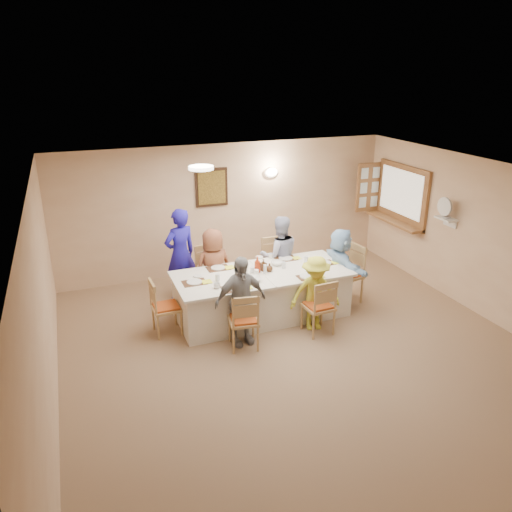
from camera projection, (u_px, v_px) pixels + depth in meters
name	position (u px, v px, depth m)	size (l,w,h in m)	color
ground	(305.00, 357.00, 7.01)	(7.00, 7.00, 0.00)	#987050
room_walls	(309.00, 257.00, 6.46)	(7.00, 7.00, 7.00)	tan
wall_picture	(212.00, 187.00, 9.32)	(0.62, 0.05, 0.72)	black
wall_sconce	(271.00, 172.00, 9.63)	(0.26, 0.09, 0.18)	white
ceiling_light	(201.00, 168.00, 7.10)	(0.36, 0.36, 0.05)	white
serving_hatch	(402.00, 195.00, 9.64)	(0.06, 1.50, 1.15)	brown
hatch_sill	(394.00, 221.00, 9.78)	(0.30, 1.50, 0.05)	brown
shutter_door	(369.00, 187.00, 10.21)	(0.55, 0.04, 1.00)	brown
fan_shelf	(446.00, 219.00, 8.47)	(0.22, 0.36, 0.03)	white
desk_fan	(446.00, 210.00, 8.40)	(0.30, 0.30, 0.28)	#A5A5A8
dining_table	(262.00, 294.00, 8.04)	(2.79, 1.18, 0.76)	silver
chair_back_left	(212.00, 275.00, 8.50)	(0.47, 0.47, 0.99)	tan
chair_back_right	(277.00, 266.00, 8.90)	(0.47, 0.47, 0.98)	tan
chair_front_left	(243.00, 319.00, 7.12)	(0.42, 0.42, 0.89)	tan
chair_front_right	(318.00, 305.00, 7.52)	(0.43, 0.43, 0.90)	tan
chair_left_end	(166.00, 306.00, 7.50)	(0.42, 0.42, 0.88)	tan
chair_right_end	(346.00, 274.00, 8.52)	(0.48, 0.48, 1.01)	tan
diner_back_left	(214.00, 268.00, 8.33)	(0.72, 0.53, 1.34)	brown
diner_back_right	(280.00, 256.00, 8.71)	(0.78, 0.65, 1.44)	#A4A8C8
diner_front_left	(241.00, 301.00, 7.14)	(0.83, 0.42, 1.35)	gray
diner_front_right	(315.00, 293.00, 7.57)	(0.84, 0.59, 1.19)	#D3D33A
diner_right_end	(340.00, 266.00, 8.41)	(0.41, 1.24, 1.33)	#A9D5FF
caregiver	(180.00, 254.00, 8.54)	(0.68, 0.56, 1.62)	#2019AD
placemat_fl	(235.00, 288.00, 7.34)	(0.37, 0.27, 0.01)	#472B19
plate_fl	(235.00, 288.00, 7.33)	(0.23, 0.23, 0.01)	white
napkin_fl	(247.00, 288.00, 7.35)	(0.13, 0.13, 0.01)	#FBFF35
placemat_fr	(308.00, 277.00, 7.74)	(0.32, 0.24, 0.01)	#472B19
plate_fr	(308.00, 276.00, 7.74)	(0.25, 0.25, 0.02)	white
napkin_fr	(320.00, 276.00, 7.75)	(0.13, 0.13, 0.01)	#FBFF35
placemat_bl	(218.00, 268.00, 8.07)	(0.36, 0.27, 0.01)	#472B19
plate_bl	(218.00, 268.00, 8.07)	(0.23, 0.23, 0.01)	white
napkin_bl	(230.00, 267.00, 8.08)	(0.15, 0.15, 0.01)	#FBFF35
placemat_br	(286.00, 259.00, 8.47)	(0.36, 0.27, 0.01)	#472B19
plate_br	(286.00, 258.00, 8.47)	(0.23, 0.23, 0.01)	white
napkin_br	(297.00, 258.00, 8.49)	(0.13, 0.13, 0.01)	#FBFF35
placemat_le	(194.00, 283.00, 7.54)	(0.36, 0.27, 0.01)	#472B19
plate_le	(194.00, 282.00, 7.53)	(0.23, 0.23, 0.01)	white
napkin_le	(207.00, 282.00, 7.55)	(0.15, 0.15, 0.01)	#FBFF35
placemat_re	(325.00, 263.00, 8.28)	(0.33, 0.24, 0.01)	#472B19
plate_re	(325.00, 263.00, 8.28)	(0.22, 0.22, 0.01)	white
napkin_re	(336.00, 262.00, 8.29)	(0.13, 0.13, 0.01)	#FBFF35
teacup_a	(217.00, 286.00, 7.34)	(0.12, 0.12, 0.08)	white
teacup_b	(271.00, 256.00, 8.49)	(0.10, 0.10, 0.08)	white
bowl_a	(254.00, 280.00, 7.58)	(0.25, 0.25, 0.06)	white
bowl_b	(277.00, 263.00, 8.20)	(0.23, 0.23, 0.06)	white
condiment_ketchup	(257.00, 265.00, 7.87)	(0.11, 0.11, 0.26)	#A02A0D
condiment_brown	(263.00, 265.00, 7.95)	(0.11, 0.11, 0.20)	#462812
condiment_malt	(269.00, 267.00, 7.93)	(0.14, 0.14, 0.14)	#462812
drinking_glass	(252.00, 270.00, 7.88)	(0.06, 0.06, 0.09)	silver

